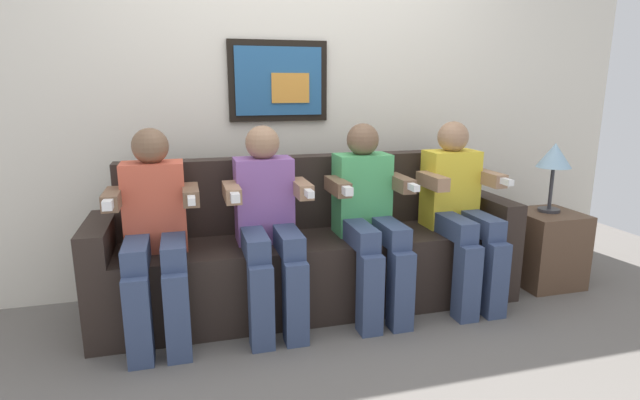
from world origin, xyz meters
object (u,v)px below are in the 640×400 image
object	(u,v)px
side_table_right	(546,248)
person_rightmost	(459,206)
person_leftmost	(155,228)
person_right_center	(369,212)
person_left_center	(268,220)
couch	(312,255)
table_lamp	(554,158)

from	to	relation	value
side_table_right	person_rightmost	bearing A→B (deg)	-175.14
person_leftmost	person_right_center	world-z (taller)	same
person_left_center	side_table_right	size ratio (longest dim) A/B	2.22
person_right_center	couch	bearing A→B (deg)	150.22
couch	person_rightmost	world-z (taller)	person_rightmost
person_right_center	person_rightmost	distance (m)	0.59
person_leftmost	person_left_center	size ratio (longest dim) A/B	1.00
person_leftmost	person_rightmost	size ratio (longest dim) A/B	1.00
person_rightmost	side_table_right	distance (m)	0.80
person_left_center	side_table_right	distance (m)	1.93
person_right_center	side_table_right	xyz separation A→B (m)	(1.31, 0.06, -0.36)
table_lamp	person_right_center	bearing A→B (deg)	-176.35
person_leftmost	person_rightmost	distance (m)	1.77
couch	table_lamp	xyz separation A→B (m)	(1.62, -0.08, 0.55)
couch	person_rightmost	bearing A→B (deg)	-10.76
table_lamp	person_leftmost	bearing A→B (deg)	-178.07
person_leftmost	person_rightmost	xyz separation A→B (m)	(1.77, 0.00, -0.00)
couch	person_leftmost	distance (m)	0.95
person_right_center	table_lamp	xyz separation A→B (m)	(1.32, 0.08, 0.25)
person_left_center	person_leftmost	bearing A→B (deg)	180.00
couch	side_table_right	size ratio (longest dim) A/B	5.02
table_lamp	side_table_right	bearing A→B (deg)	-118.19
side_table_right	table_lamp	xyz separation A→B (m)	(0.01, 0.02, 0.61)
person_right_center	side_table_right	size ratio (longest dim) A/B	2.22
person_left_center	person_right_center	xyz separation A→B (m)	(0.59, 0.00, 0.00)
person_leftmost	side_table_right	distance (m)	2.52
person_leftmost	couch	bearing A→B (deg)	10.80
person_right_center	table_lamp	bearing A→B (deg)	3.65
side_table_right	table_lamp	world-z (taller)	table_lamp
couch	person_leftmost	world-z (taller)	person_leftmost
person_left_center	couch	bearing A→B (deg)	29.77
person_left_center	person_right_center	bearing A→B (deg)	0.00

